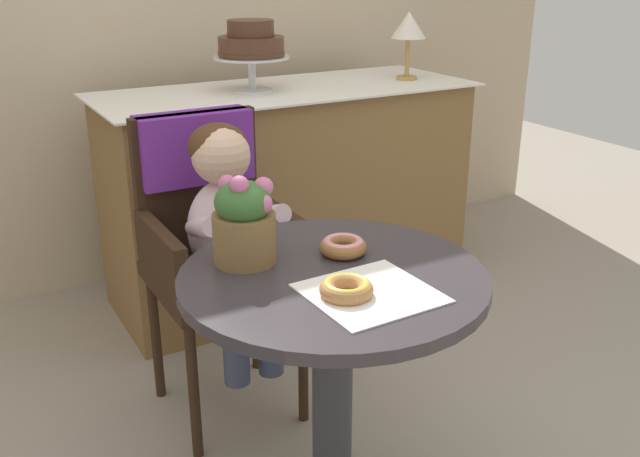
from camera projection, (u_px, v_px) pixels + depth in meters
cafe_table at (333, 353)px, 1.71m from camera, size 0.72×0.72×0.72m
wicker_chair at (209, 217)px, 2.21m from camera, size 0.42×0.45×0.95m
seated_child at (228, 221)px, 2.07m from camera, size 0.27×0.32×0.73m
paper_napkin at (370, 293)px, 1.53m from camera, size 0.27×0.26×0.00m
donut_front at (343, 246)px, 1.73m from camera, size 0.12×0.12×0.04m
donut_mid at (346, 288)px, 1.51m from camera, size 0.12×0.12×0.04m
flower_vase at (244, 220)px, 1.66m from camera, size 0.15×0.15×0.22m
display_counter at (289, 193)px, 3.04m from camera, size 1.56×0.62×0.90m
tiered_cake_stand at (251, 45)px, 2.74m from camera, size 0.30×0.30×0.27m
table_lamp at (409, 28)px, 3.01m from camera, size 0.15×0.15×0.28m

